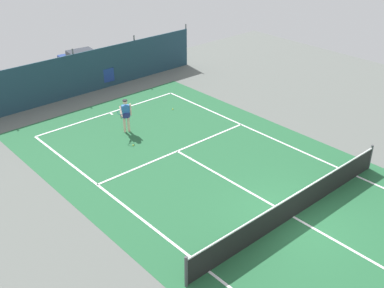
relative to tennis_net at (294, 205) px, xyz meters
name	(u,v)px	position (x,y,z in m)	size (l,w,h in m)	color
ground_plane	(293,217)	(0.00, 0.00, -0.51)	(36.00, 36.00, 0.00)	slate
court_surface	(293,217)	(0.00, 0.00, -0.51)	(11.02, 26.60, 0.01)	#236038
tennis_net	(294,205)	(0.00, 0.00, 0.00)	(10.12, 0.10, 1.10)	black
back_fence	(73,82)	(0.00, 15.62, 0.16)	(16.30, 0.98, 2.70)	#1E3D4C
tennis_player	(126,113)	(-0.57, 9.49, 0.45)	(0.85, 0.63, 1.64)	beige
tennis_ball_near_player	(133,145)	(-1.17, 8.12, -0.48)	(0.07, 0.07, 0.07)	#CCDB33
tennis_ball_midcourt	(173,109)	(2.73, 10.04, -0.48)	(0.07, 0.07, 0.07)	#CCDB33
parked_car	(85,66)	(1.71, 17.20, 0.33)	(2.35, 4.37, 1.68)	navy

